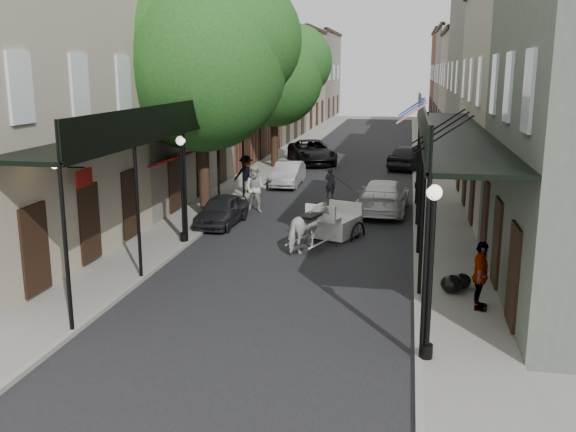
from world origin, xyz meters
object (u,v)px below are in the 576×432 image
at_px(carriage, 341,208).
at_px(pedestrian_sidewalk_right, 480,276).
at_px(car_left_mid, 288,174).
at_px(pedestrian_walking, 255,189).
at_px(car_right_near, 384,196).
at_px(lamppost_right_near, 430,270).
at_px(car_left_far, 312,152).
at_px(lamppost_right_far, 419,150).
at_px(car_left_near, 222,210).
at_px(lamppost_left, 182,187).
at_px(pedestrian_sidewalk_left, 246,174).
at_px(tree_near, 212,58).
at_px(car_right_far, 408,157).
at_px(tree_far, 280,73).
at_px(horse, 309,228).

distance_m(carriage, pedestrian_sidewalk_right, 8.42).
relative_size(pedestrian_sidewalk_right, car_left_mid, 0.46).
bearing_deg(pedestrian_walking, car_right_near, 12.62).
height_order(lamppost_right_near, car_left_far, lamppost_right_near).
bearing_deg(lamppost_right_far, car_left_near, -130.55).
height_order(carriage, car_left_near, carriage).
relative_size(carriage, car_left_far, 0.48).
distance_m(lamppost_left, lamppost_right_far, 14.53).
height_order(pedestrian_sidewalk_left, car_right_near, pedestrian_sidewalk_left).
bearing_deg(car_left_far, carriage, -96.85).
bearing_deg(car_left_mid, pedestrian_sidewalk_right, -65.10).
xyz_separation_m(pedestrian_walking, car_left_far, (0.23, 14.73, -0.24)).
bearing_deg(tree_near, lamppost_right_far, 43.31).
distance_m(car_left_far, car_right_far, 6.29).
bearing_deg(pedestrian_sidewalk_left, lamppost_left, 57.89).
bearing_deg(tree_near, tree_far, 90.19).
relative_size(horse, pedestrian_walking, 0.93).
xyz_separation_m(pedestrian_walking, pedestrian_sidewalk_left, (-1.37, 3.68, 0.03)).
distance_m(lamppost_left, horse, 4.62).
relative_size(tree_far, car_left_mid, 2.25).
bearing_deg(pedestrian_sidewalk_left, horse, 83.47).
xyz_separation_m(pedestrian_sidewalk_left, pedestrian_sidewalk_right, (9.67, -14.13, -0.03)).
relative_size(tree_near, car_left_far, 1.74).
bearing_deg(pedestrian_sidewalk_right, car_left_far, 26.96).
xyz_separation_m(car_right_near, car_right_far, (1.00, 12.72, 0.06)).
height_order(tree_near, tree_far, tree_near).
bearing_deg(pedestrian_walking, lamppost_right_far, 45.36).
relative_size(car_right_near, car_right_far, 1.09).
bearing_deg(pedestrian_sidewalk_left, car_left_mid, -151.34).
bearing_deg(pedestrian_sidewalk_right, tree_far, 32.03).
bearing_deg(car_right_near, car_left_far, -66.56).
height_order(lamppost_right_far, pedestrian_walking, lamppost_right_far).
height_order(lamppost_left, horse, lamppost_left).
distance_m(tree_far, lamppost_right_near, 27.74).
bearing_deg(car_left_mid, tree_near, -101.74).
distance_m(tree_far, lamppost_right_far, 11.05).
bearing_deg(tree_near, pedestrian_sidewalk_right, -43.18).
relative_size(tree_far, car_left_far, 1.55).
distance_m(horse, carriage, 2.50).
bearing_deg(pedestrian_sidewalk_left, car_left_near, 62.77).
bearing_deg(lamppost_left, car_left_far, 85.77).
bearing_deg(car_right_far, lamppost_right_near, 105.37).
relative_size(horse, carriage, 0.71).
xyz_separation_m(tree_far, carriage, (5.42, -15.83, -4.80)).
relative_size(pedestrian_sidewalk_left, car_left_far, 0.33).
distance_m(lamppost_right_far, car_right_far, 7.38).
relative_size(carriage, pedestrian_sidewalk_right, 1.51).
bearing_deg(lamppost_right_near, horse, 115.15).
relative_size(horse, car_right_far, 0.42).
distance_m(horse, car_right_near, 6.91).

